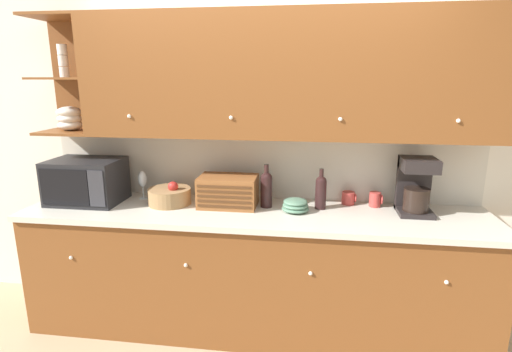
% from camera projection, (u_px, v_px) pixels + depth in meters
% --- Properties ---
extents(ground_plane, '(24.00, 24.00, 0.00)m').
position_uv_depth(ground_plane, '(260.00, 302.00, 3.38)').
color(ground_plane, tan).
extents(wall_back, '(5.69, 0.06, 2.60)m').
position_uv_depth(wall_back, '(261.00, 150.00, 3.10)').
color(wall_back, silver).
rests_on(wall_back, ground_plane).
extents(counter_unit, '(3.31, 0.69, 0.93)m').
position_uv_depth(counter_unit, '(254.00, 270.00, 2.95)').
color(counter_unit, brown).
rests_on(counter_unit, ground_plane).
extents(backsplash_panel, '(3.29, 0.01, 0.51)m').
position_uv_depth(backsplash_panel, '(260.00, 166.00, 3.09)').
color(backsplash_panel, beige).
rests_on(backsplash_panel, counter_unit).
extents(upper_cabinets, '(3.29, 0.39, 0.85)m').
position_uv_depth(upper_cabinets, '(281.00, 76.00, 2.73)').
color(upper_cabinets, brown).
rests_on(upper_cabinets, backsplash_panel).
extents(microwave, '(0.52, 0.39, 0.33)m').
position_uv_depth(microwave, '(86.00, 181.00, 3.00)').
color(microwave, black).
rests_on(microwave, counter_unit).
extents(wine_glass, '(0.07, 0.07, 0.22)m').
position_uv_depth(wine_glass, '(142.00, 180.00, 3.09)').
color(wine_glass, silver).
rests_on(wine_glass, counter_unit).
extents(fruit_basket, '(0.32, 0.32, 0.18)m').
position_uv_depth(fruit_basket, '(170.00, 196.00, 2.97)').
color(fruit_basket, '#937047').
rests_on(fruit_basket, counter_unit).
extents(bread_box, '(0.42, 0.28, 0.22)m').
position_uv_depth(bread_box, '(228.00, 191.00, 2.92)').
color(bread_box, brown).
rests_on(bread_box, counter_unit).
extents(wine_bottle, '(0.09, 0.09, 0.32)m').
position_uv_depth(wine_bottle, '(266.00, 188.00, 2.89)').
color(wine_bottle, black).
rests_on(wine_bottle, counter_unit).
extents(bowl_stack_on_counter, '(0.19, 0.19, 0.09)m').
position_uv_depth(bowl_stack_on_counter, '(295.00, 205.00, 2.81)').
color(bowl_stack_on_counter, slate).
rests_on(bowl_stack_on_counter, counter_unit).
extents(second_wine_bottle, '(0.08, 0.08, 0.29)m').
position_uv_depth(second_wine_bottle, '(321.00, 191.00, 2.85)').
color(second_wine_bottle, black).
rests_on(second_wine_bottle, counter_unit).
extents(mug, '(0.11, 0.09, 0.09)m').
position_uv_depth(mug, '(349.00, 198.00, 2.98)').
color(mug, '#B73D38').
rests_on(mug, counter_unit).
extents(mug_blue_second, '(0.09, 0.08, 0.11)m').
position_uv_depth(mug_blue_second, '(375.00, 199.00, 2.92)').
color(mug_blue_second, '#B73D38').
rests_on(mug_blue_second, counter_unit).
extents(coffee_maker, '(0.23, 0.24, 0.39)m').
position_uv_depth(coffee_maker, '(416.00, 185.00, 2.75)').
color(coffee_maker, black).
rests_on(coffee_maker, counter_unit).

